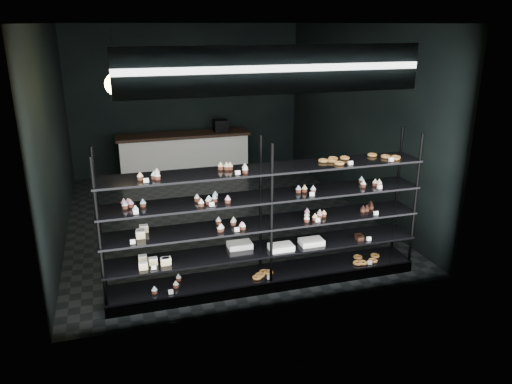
% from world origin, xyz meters
% --- Properties ---
extents(room, '(5.01, 6.01, 3.20)m').
position_xyz_m(room, '(0.00, 0.00, 1.60)').
color(room, black).
rests_on(room, ground).
extents(display_shelf, '(4.00, 0.50, 1.91)m').
position_xyz_m(display_shelf, '(0.03, -2.45, 0.63)').
color(display_shelf, black).
rests_on(display_shelf, room).
extents(signage, '(3.30, 0.05, 0.50)m').
position_xyz_m(signage, '(0.00, -2.93, 2.75)').
color(signage, '#0B1B3A').
rests_on(signage, room).
extents(pendant_lamp, '(0.29, 0.29, 0.87)m').
position_xyz_m(pendant_lamp, '(-1.56, -1.08, 2.45)').
color(pendant_lamp, black).
rests_on(pendant_lamp, room).
extents(service_counter, '(2.79, 0.65, 1.23)m').
position_xyz_m(service_counter, '(-0.18, 2.50, 0.50)').
color(service_counter, silver).
rests_on(service_counter, room).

